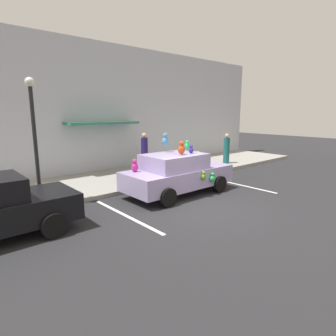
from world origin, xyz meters
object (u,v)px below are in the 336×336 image
at_px(pedestrian_near_shopfront, 227,149).
at_px(plush_covered_car, 177,173).
at_px(teddy_bear_on_sidewalk, 172,168).
at_px(street_lamp_post, 34,128).
at_px(pedestrian_walking_past, 144,152).

bearing_deg(pedestrian_near_shopfront, plush_covered_car, -158.97).
bearing_deg(teddy_bear_on_sidewalk, pedestrian_near_shopfront, 4.93).
bearing_deg(pedestrian_near_shopfront, teddy_bear_on_sidewalk, -175.07).
relative_size(street_lamp_post, pedestrian_near_shopfront, 2.31).
xyz_separation_m(teddy_bear_on_sidewalk, pedestrian_walking_past, (-0.05, 2.10, 0.51)).
relative_size(teddy_bear_on_sidewalk, pedestrian_near_shopfront, 0.47).
bearing_deg(street_lamp_post, plush_covered_car, -21.77).
xyz_separation_m(plush_covered_car, teddy_bear_on_sidewalk, (1.46, 1.91, -0.29)).
bearing_deg(pedestrian_walking_past, street_lamp_post, -159.16).
bearing_deg(teddy_bear_on_sidewalk, plush_covered_car, -127.26).
bearing_deg(plush_covered_car, pedestrian_walking_past, 70.70).
distance_m(street_lamp_post, pedestrian_near_shopfront, 10.59).
bearing_deg(pedestrian_walking_past, pedestrian_near_shopfront, -20.36).
relative_size(street_lamp_post, pedestrian_walking_past, 2.11).
bearing_deg(street_lamp_post, teddy_bear_on_sidewalk, 1.31).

